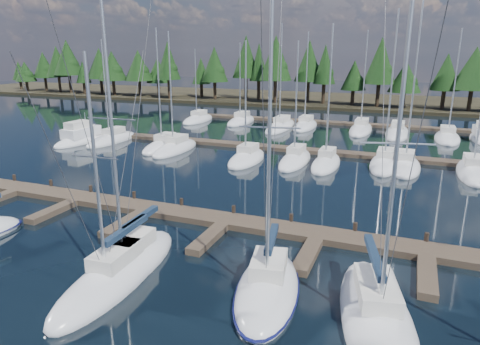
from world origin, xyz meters
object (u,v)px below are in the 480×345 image
at_px(front_sailboat_2, 128,263).
at_px(front_sailboat_4, 268,288).
at_px(main_dock, 224,224).
at_px(front_sailboat_3, 113,279).
at_px(motor_yacht_left, 82,138).
at_px(front_sailboat_5, 376,317).

relative_size(front_sailboat_2, front_sailboat_4, 1.00).
distance_m(main_dock, front_sailboat_3, 8.64).
xyz_separation_m(main_dock, front_sailboat_2, (-2.48, -6.74, 0.09)).
height_order(front_sailboat_2, front_sailboat_4, front_sailboat_4).
distance_m(main_dock, front_sailboat_4, 8.17).
bearing_deg(main_dock, front_sailboat_4, -51.73).
bearing_deg(motor_yacht_left, front_sailboat_4, -36.90).
bearing_deg(front_sailboat_2, front_sailboat_3, -81.29).
bearing_deg(front_sailboat_3, main_dock, 75.01).
xyz_separation_m(front_sailboat_2, motor_yacht_left, (-24.56, 24.43, 0.19)).
distance_m(front_sailboat_4, front_sailboat_5, 4.92).
bearing_deg(front_sailboat_2, front_sailboat_5, -0.54).
bearing_deg(main_dock, front_sailboat_5, -34.54).
xyz_separation_m(front_sailboat_2, front_sailboat_4, (7.54, 0.33, -0.00)).
xyz_separation_m(main_dock, front_sailboat_3, (-2.23, -8.34, 0.07)).
bearing_deg(main_dock, motor_yacht_left, 146.81).
height_order(front_sailboat_3, front_sailboat_4, front_sailboat_4).
bearing_deg(front_sailboat_5, motor_yacht_left, 146.44).
bearing_deg(main_dock, front_sailboat_2, -110.20).
bearing_deg(front_sailboat_5, front_sailboat_2, 179.46).
height_order(front_sailboat_4, motor_yacht_left, front_sailboat_4).
xyz_separation_m(front_sailboat_3, motor_yacht_left, (-24.81, 26.03, 0.20)).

